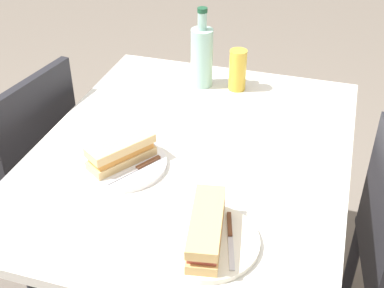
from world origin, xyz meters
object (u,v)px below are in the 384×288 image
(plate_near, at_px, (122,164))
(knife_near, at_px, (137,168))
(baguette_sandwich_near, at_px, (121,152))
(chair_near, at_px, (24,166))
(dining_table, at_px, (192,178))
(water_bottle, at_px, (202,56))
(beer_glass, at_px, (238,70))
(baguette_sandwich_far, at_px, (206,228))
(knife_far, at_px, (230,236))
(plate_far, at_px, (206,241))

(plate_near, distance_m, knife_near, 0.06)
(baguette_sandwich_near, relative_size, knife_near, 1.24)
(chair_near, bearing_deg, dining_table, 85.10)
(knife_near, distance_m, water_bottle, 0.56)
(baguette_sandwich_near, height_order, knife_near, baguette_sandwich_near)
(knife_near, distance_m, beer_glass, 0.58)
(chair_near, bearing_deg, plate_near, 68.69)
(chair_near, relative_size, plate_near, 3.46)
(water_bottle, xyz_separation_m, beer_glass, (-0.01, 0.13, -0.04))
(plate_near, distance_m, baguette_sandwich_far, 0.38)
(plate_near, xyz_separation_m, beer_glass, (-0.54, 0.20, 0.07))
(baguette_sandwich_near, height_order, beer_glass, beer_glass)
(dining_table, xyz_separation_m, plate_near, (0.13, -0.16, 0.11))
(dining_table, bearing_deg, water_bottle, -167.77)
(dining_table, relative_size, knife_far, 6.39)
(chair_near, distance_m, baguette_sandwich_far, 0.94)
(dining_table, xyz_separation_m, plate_far, (0.35, 0.14, 0.11))
(water_bottle, bearing_deg, baguette_sandwich_near, -8.01)
(knife_near, height_order, beer_glass, beer_glass)
(baguette_sandwich_far, height_order, beer_glass, beer_glass)
(plate_far, bearing_deg, knife_near, -128.62)
(dining_table, xyz_separation_m, chair_near, (-0.06, -0.65, -0.13))
(dining_table, distance_m, knife_far, 0.41)
(chair_near, xyz_separation_m, baguette_sandwich_far, (0.41, 0.79, 0.29))
(chair_near, bearing_deg, baguette_sandwich_near, 68.69)
(plate_near, bearing_deg, knife_far, 60.61)
(dining_table, bearing_deg, knife_far, 30.15)
(knife_far, xyz_separation_m, water_bottle, (-0.74, -0.28, 0.09))
(plate_near, bearing_deg, beer_glass, 159.45)
(baguette_sandwich_near, relative_size, beer_glass, 1.36)
(water_bottle, bearing_deg, plate_far, 16.86)
(chair_near, height_order, knife_near, chair_near)
(baguette_sandwich_near, bearing_deg, dining_table, 129.37)
(baguette_sandwich_near, distance_m, plate_far, 0.38)
(water_bottle, relative_size, beer_glass, 1.94)
(plate_far, bearing_deg, chair_near, -117.48)
(chair_near, relative_size, baguette_sandwich_near, 4.33)
(baguette_sandwich_near, height_order, plate_far, baguette_sandwich_near)
(dining_table, distance_m, water_bottle, 0.47)
(plate_near, height_order, plate_far, same)
(plate_near, distance_m, plate_far, 0.38)
(beer_glass, bearing_deg, dining_table, -5.66)
(plate_near, xyz_separation_m, knife_near, (0.02, 0.05, 0.01))
(dining_table, xyz_separation_m, knife_far, (0.33, 0.19, 0.13))
(plate_near, relative_size, plate_far, 1.00)
(beer_glass, bearing_deg, chair_near, -62.84)
(chair_near, xyz_separation_m, baguette_sandwich_near, (0.19, 0.48, 0.29))
(baguette_sandwich_near, xyz_separation_m, water_bottle, (-0.54, 0.08, 0.06))
(dining_table, bearing_deg, baguette_sandwich_near, -50.63)
(knife_far, distance_m, beer_glass, 0.76)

